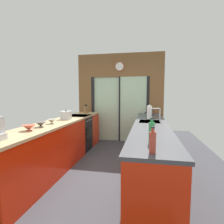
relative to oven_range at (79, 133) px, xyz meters
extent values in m
cube|color=#38383D|center=(0.91, -0.65, -0.47)|extent=(5.04, 7.60, 0.02)
cube|color=brown|center=(0.91, 1.15, 1.89)|extent=(2.64, 0.08, 0.70)
cube|color=#B2D1AD|center=(0.49, 1.17, 0.54)|extent=(0.80, 0.02, 2.00)
cube|color=#B2D1AD|center=(1.33, 1.13, 0.54)|extent=(0.80, 0.02, 2.00)
cube|color=black|center=(0.05, 1.15, 0.54)|extent=(0.08, 0.10, 2.00)
cube|color=black|center=(1.77, 1.15, 0.54)|extent=(0.08, 0.10, 2.00)
cube|color=black|center=(0.91, 1.15, 0.54)|extent=(0.04, 0.10, 2.00)
cube|color=brown|center=(-0.20, 1.15, 0.54)|extent=(0.42, 0.08, 2.00)
cube|color=brown|center=(2.02, 1.15, 0.54)|extent=(0.42, 0.08, 2.00)
cylinder|color=white|center=(0.91, 1.09, 1.84)|extent=(0.24, 0.03, 0.24)
torus|color=#DB4C23|center=(0.91, 1.09, 1.84)|extent=(0.26, 0.02, 0.26)
cube|color=red|center=(0.00, -1.57, -0.02)|extent=(0.58, 2.55, 0.88)
cube|color=red|center=(0.00, 0.63, -0.02)|extent=(0.58, 0.65, 0.88)
cube|color=tan|center=(0.00, -0.95, 0.44)|extent=(0.62, 3.80, 0.04)
cube|color=red|center=(1.82, -0.95, -0.02)|extent=(0.58, 3.80, 0.88)
cube|color=#3D3D42|center=(1.82, -0.95, 0.44)|extent=(0.62, 3.80, 0.04)
cube|color=#B7BABC|center=(1.80, -0.70, 0.44)|extent=(0.40, 0.48, 0.05)
cylinder|color=#B7BABC|center=(2.00, -0.70, 0.60)|extent=(0.02, 0.02, 0.27)
cylinder|color=#B7BABC|center=(1.91, -0.70, 0.72)|extent=(0.18, 0.02, 0.02)
cube|color=black|center=(0.00, 0.00, -0.02)|extent=(0.58, 0.60, 0.88)
cube|color=black|center=(0.29, 0.00, 0.02)|extent=(0.01, 0.48, 0.28)
cube|color=black|center=(0.00, 0.00, 0.45)|extent=(0.58, 0.60, 0.03)
cylinder|color=#B7BABC|center=(0.30, -0.18, 0.34)|extent=(0.02, 0.04, 0.04)
cylinder|color=#B7BABC|center=(0.30, 0.00, 0.34)|extent=(0.02, 0.04, 0.04)
cylinder|color=#B7BABC|center=(0.30, 0.18, 0.34)|extent=(0.02, 0.04, 0.04)
cylinder|color=#BC4C38|center=(0.02, -2.00, 0.47)|extent=(0.09, 0.09, 0.01)
cone|color=#BC4C38|center=(0.02, -2.00, 0.51)|extent=(0.19, 0.19, 0.08)
cylinder|color=#514C47|center=(0.02, -1.69, 0.47)|extent=(0.08, 0.08, 0.01)
cone|color=#514C47|center=(0.02, -1.69, 0.51)|extent=(0.17, 0.17, 0.08)
cylinder|color=gray|center=(0.02, -1.34, 0.47)|extent=(0.07, 0.07, 0.01)
cone|color=gray|center=(0.02, -1.34, 0.51)|extent=(0.15, 0.15, 0.08)
cube|color=brown|center=(0.02, 0.55, 0.56)|extent=(0.08, 0.14, 0.20)
cylinder|color=black|center=(-0.01, 0.55, 0.69)|extent=(0.02, 0.02, 0.08)
cylinder|color=black|center=(0.01, 0.55, 0.68)|extent=(0.02, 0.02, 0.06)
cylinder|color=black|center=(0.03, 0.55, 0.68)|extent=(0.02, 0.02, 0.06)
cylinder|color=black|center=(0.05, 0.55, 0.69)|extent=(0.02, 0.02, 0.08)
cylinder|color=#B7BABC|center=(0.02, -0.75, 0.55)|extent=(0.25, 0.25, 0.17)
cylinder|color=#B7BABC|center=(0.02, -0.75, 0.64)|extent=(0.25, 0.25, 0.01)
sphere|color=black|center=(0.02, -0.75, 0.65)|extent=(0.03, 0.03, 0.03)
cone|color=black|center=(1.80, 0.18, 0.55)|extent=(0.18, 0.18, 0.16)
sphere|color=black|center=(1.80, 0.18, 0.64)|extent=(0.03, 0.03, 0.03)
cylinder|color=black|center=(1.72, 0.18, 0.55)|extent=(0.08, 0.02, 0.07)
torus|color=black|center=(1.88, 0.18, 0.55)|extent=(0.10, 0.01, 0.10)
cylinder|color=#B23D2D|center=(1.80, -2.69, 0.56)|extent=(0.06, 0.06, 0.19)
cylinder|color=#B23D2D|center=(1.80, -2.69, 0.68)|extent=(0.03, 0.03, 0.04)
cylinder|color=black|center=(1.80, -2.69, 0.70)|extent=(0.03, 0.03, 0.01)
cylinder|color=#339E56|center=(1.80, -2.34, 0.58)|extent=(0.07, 0.07, 0.23)
cylinder|color=#339E56|center=(1.80, -2.34, 0.71)|extent=(0.03, 0.03, 0.04)
cylinder|color=black|center=(1.80, -2.34, 0.74)|extent=(0.04, 0.04, 0.01)
cylinder|color=#B7BABC|center=(1.80, -0.26, 0.47)|extent=(0.13, 0.13, 0.01)
cylinder|color=white|center=(1.80, -0.26, 0.61)|extent=(0.11, 0.11, 0.27)
sphere|color=#B7BABC|center=(1.80, -0.26, 0.76)|extent=(0.03, 0.03, 0.03)
camera|label=1|loc=(1.74, -4.33, 1.00)|focal=28.57mm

